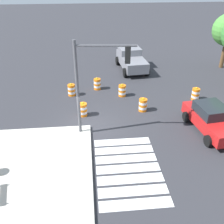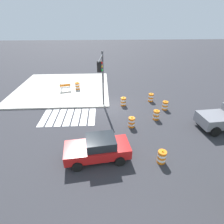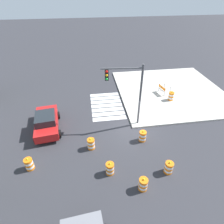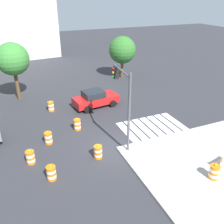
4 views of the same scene
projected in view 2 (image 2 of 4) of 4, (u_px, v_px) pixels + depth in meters
ground_plane at (109, 107)px, 18.29m from camera, size 120.00×120.00×0.00m
sidewalk_corner at (63, 88)px, 23.20m from camera, size 12.00×12.00×0.15m
crosswalk_stripes at (69, 117)px, 16.53m from camera, size 5.10×3.20×0.02m
sports_car at (98, 148)px, 11.45m from camera, size 4.49×2.53×1.63m
traffic_barrel_near_corner at (123, 102)px, 18.52m from camera, size 0.56×0.56×1.02m
traffic_barrel_crosswalk_end at (156, 115)px, 16.01m from camera, size 0.56×0.56×1.02m
traffic_barrel_median_near at (132, 122)px, 14.92m from camera, size 0.56×0.56×1.02m
traffic_barrel_median_far at (165, 105)px, 17.70m from camera, size 0.56×0.56×1.02m
traffic_barrel_far_curb at (151, 98)px, 19.44m from camera, size 0.56×0.56×1.02m
traffic_barrel_lane_center at (162, 157)px, 11.24m from camera, size 0.56×0.56×1.02m
traffic_barrel_on_sidewalk at (77, 86)px, 22.27m from camera, size 0.56×0.56×1.02m
construction_barricade at (65, 86)px, 21.83m from camera, size 1.37×1.01×1.00m
traffic_light_pole at (102, 73)px, 15.89m from camera, size 0.55×3.28×5.50m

